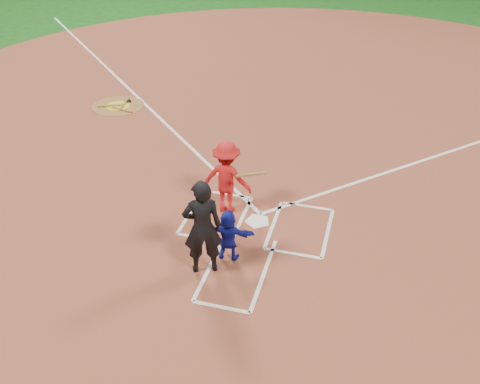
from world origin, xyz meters
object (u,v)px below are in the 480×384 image
(on_deck_circle, at_px, (118,106))
(umpire, at_px, (202,227))
(catcher, at_px, (228,235))
(batter_at_plate, at_px, (227,178))
(home_plate, at_px, (257,221))

(on_deck_circle, xyz_separation_m, umpire, (5.37, -6.99, 1.03))
(on_deck_circle, bearing_deg, catcher, -48.60)
(batter_at_plate, bearing_deg, catcher, -72.65)
(home_plate, xyz_separation_m, batter_at_plate, (-0.79, 0.28, 0.86))
(umpire, bearing_deg, catcher, -150.53)
(home_plate, bearing_deg, on_deck_circle, -40.44)
(umpire, distance_m, batter_at_plate, 2.16)
(catcher, distance_m, batter_at_plate, 1.76)
(umpire, bearing_deg, batter_at_plate, -109.65)
(umpire, xyz_separation_m, batter_at_plate, (-0.15, 2.14, -0.16))
(home_plate, height_order, batter_at_plate, batter_at_plate)
(catcher, height_order, batter_at_plate, batter_at_plate)
(batter_at_plate, bearing_deg, home_plate, -19.15)
(batter_at_plate, bearing_deg, on_deck_circle, 137.10)
(home_plate, height_order, on_deck_circle, home_plate)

